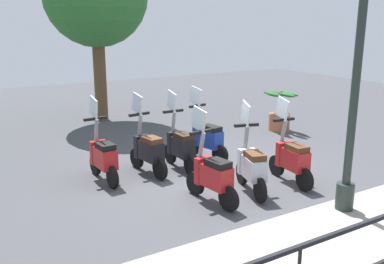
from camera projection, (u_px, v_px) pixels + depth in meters
name	position (u px, v px, depth m)	size (l,w,h in m)	color
ground_plane	(220.00, 177.00, 8.12)	(28.00, 28.00, 0.00)	#424247
promenade_walkway	(360.00, 245.00, 5.49)	(2.20, 20.00, 0.15)	#A39E93
lamp_post_near	(355.00, 94.00, 5.95)	(0.26, 0.90, 3.93)	#232D28
potted_palm	(279.00, 114.00, 11.49)	(1.06, 0.66, 1.05)	#9E5B3D
scooter_near_0	(291.00, 158.00, 7.68)	(1.23, 0.44, 1.54)	black
scooter_near_1	(251.00, 166.00, 7.26)	(1.20, 0.54, 1.54)	black
scooter_near_2	(212.00, 174.00, 6.85)	(1.23, 0.44, 1.54)	black
scooter_far_0	(206.00, 138.00, 9.02)	(1.22, 0.49, 1.54)	black
scooter_far_1	(180.00, 146.00, 8.43)	(1.23, 0.44, 1.54)	black
scooter_far_2	(148.00, 150.00, 8.18)	(1.23, 0.44, 1.54)	black
scooter_far_3	(103.00, 156.00, 7.78)	(1.23, 0.44, 1.54)	black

